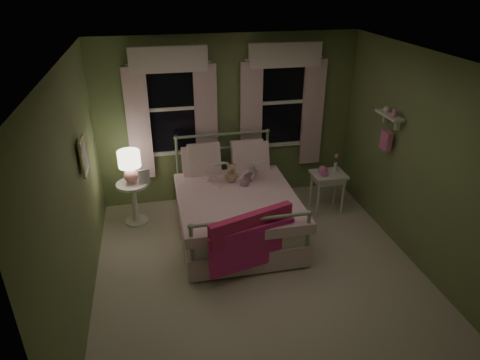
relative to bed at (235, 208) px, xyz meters
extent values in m
plane|color=beige|center=(0.12, -0.97, -0.38)|extent=(4.20, 4.20, 0.00)
plane|color=white|center=(0.12, -0.97, 2.22)|extent=(4.20, 4.20, 0.00)
plane|color=#718A53|center=(0.12, 1.13, 0.92)|extent=(4.00, 0.00, 4.00)
plane|color=#718A53|center=(0.12, -3.07, 0.92)|extent=(4.00, 0.00, 4.00)
plane|color=#718A53|center=(-1.88, -0.97, 0.92)|extent=(0.00, 4.20, 4.20)
plane|color=#718A53|center=(2.12, -0.97, 0.92)|extent=(0.00, 4.20, 4.20)
cube|color=white|center=(0.00, -0.03, 0.04)|extent=(1.44, 1.94, 0.26)
cube|color=white|center=(0.00, -0.03, -0.20)|extent=(1.54, 2.02, 0.30)
cube|color=white|center=(0.00, -0.18, 0.22)|extent=(1.58, 1.75, 0.14)
cylinder|color=#9EB793|center=(-0.69, -0.03, -0.08)|extent=(0.04, 1.90, 0.04)
cylinder|color=#9EB793|center=(0.69, -0.03, -0.08)|extent=(0.04, 1.90, 0.04)
cylinder|color=#9EB793|center=(-0.71, 0.94, 0.19)|extent=(0.04, 0.04, 1.15)
cylinder|color=#9EB793|center=(0.71, 0.94, 0.19)|extent=(0.04, 0.04, 1.15)
sphere|color=#9EB793|center=(-0.71, 0.94, 0.77)|extent=(0.07, 0.07, 0.07)
sphere|color=#9EB793|center=(0.71, 0.94, 0.77)|extent=(0.07, 0.07, 0.07)
cylinder|color=#9EB793|center=(0.00, 0.94, 0.77)|extent=(1.42, 0.04, 0.04)
cylinder|color=#9EB793|center=(0.00, 0.94, 0.55)|extent=(1.38, 0.03, 0.03)
cylinder|color=#9EB793|center=(-0.71, -1.00, 0.02)|extent=(0.04, 0.04, 0.80)
cylinder|color=#9EB793|center=(0.71, -1.00, 0.02)|extent=(0.04, 0.04, 0.80)
sphere|color=#9EB793|center=(-0.71, -1.00, 0.42)|extent=(0.07, 0.07, 0.07)
sphere|color=#9EB793|center=(0.71, -1.00, 0.42)|extent=(0.07, 0.07, 0.07)
cylinder|color=#9EB793|center=(0.00, -1.00, 0.42)|extent=(1.42, 0.04, 0.04)
cube|color=white|center=(-0.38, 0.67, 0.42)|extent=(0.55, 0.32, 0.57)
cube|color=white|center=(0.38, 0.67, 0.42)|extent=(0.55, 0.32, 0.57)
cube|color=white|center=(-0.33, 0.67, 0.50)|extent=(0.48, 0.30, 0.51)
cube|color=white|center=(0.33, 0.67, 0.50)|extent=(0.48, 0.30, 0.51)
cube|color=#DA2A66|center=(0.00, -1.00, 0.34)|extent=(1.07, 0.45, 0.32)
cube|color=#E62D8D|center=(0.00, -1.07, 0.07)|extent=(1.08, 0.29, 0.55)
imported|color=#F7D1DD|center=(-0.28, 0.42, 0.52)|extent=(0.28, 0.23, 0.67)
imported|color=#F7D1DD|center=(0.28, 0.42, 0.56)|extent=(0.45, 0.41, 0.75)
imported|color=beige|center=(-0.28, 0.17, 0.58)|extent=(0.21, 0.14, 0.26)
imported|color=beige|center=(0.28, 0.17, 0.54)|extent=(0.22, 0.18, 0.26)
sphere|color=tan|center=(0.00, 0.27, 0.37)|extent=(0.16, 0.16, 0.16)
sphere|color=tan|center=(0.00, 0.25, 0.51)|extent=(0.12, 0.12, 0.12)
sphere|color=tan|center=(-0.05, 0.25, 0.56)|extent=(0.05, 0.05, 0.05)
sphere|color=tan|center=(0.04, 0.25, 0.56)|extent=(0.05, 0.05, 0.05)
sphere|color=tan|center=(-0.08, 0.24, 0.39)|extent=(0.06, 0.06, 0.06)
sphere|color=tan|center=(0.08, 0.24, 0.39)|extent=(0.06, 0.06, 0.06)
sphere|color=#8C6B51|center=(0.00, 0.20, 0.50)|extent=(0.04, 0.04, 0.04)
cylinder|color=white|center=(-1.40, 0.56, 0.25)|extent=(0.46, 0.46, 0.04)
cylinder|color=white|center=(-1.40, 0.56, -0.06)|extent=(0.08, 0.08, 0.60)
cylinder|color=white|center=(-1.40, 0.56, -0.37)|extent=(0.34, 0.34, 0.03)
sphere|color=#DA8186|center=(-1.40, 0.56, 0.39)|extent=(0.21, 0.21, 0.21)
cylinder|color=pink|center=(-1.40, 0.56, 0.51)|extent=(0.03, 0.03, 0.13)
cylinder|color=#FFEAC6|center=(-1.40, 0.56, 0.65)|extent=(0.31, 0.31, 0.23)
imported|color=beige|center=(-1.30, 0.48, 0.27)|extent=(0.20, 0.25, 0.02)
cube|color=white|center=(1.50, 0.29, 0.25)|extent=(0.50, 0.40, 0.04)
cube|color=white|center=(1.50, 0.29, 0.18)|extent=(0.44, 0.34, 0.08)
cylinder|color=white|center=(1.30, 0.14, -0.07)|extent=(0.04, 0.04, 0.60)
cylinder|color=white|center=(1.70, 0.14, -0.07)|extent=(0.04, 0.04, 0.60)
cylinder|color=white|center=(1.30, 0.44, -0.07)|extent=(0.04, 0.04, 0.60)
cylinder|color=white|center=(1.70, 0.44, -0.07)|extent=(0.04, 0.04, 0.60)
sphere|color=pink|center=(1.40, 0.29, 0.33)|extent=(0.14, 0.14, 0.14)
cube|color=pink|center=(1.40, 0.20, 0.31)|extent=(0.10, 0.05, 0.04)
cylinder|color=white|center=(1.62, 0.34, 0.34)|extent=(0.05, 0.05, 0.14)
cylinder|color=#4C7F3F|center=(1.62, 0.34, 0.45)|extent=(0.01, 0.01, 0.12)
sphere|color=pink|center=(1.62, 0.34, 0.52)|extent=(0.06, 0.06, 0.06)
cube|color=black|center=(-0.73, 1.11, 1.17)|extent=(0.76, 0.02, 1.35)
cube|color=white|center=(-0.73, 1.09, 1.87)|extent=(0.84, 0.05, 0.06)
cube|color=white|center=(-0.73, 1.09, 0.47)|extent=(0.84, 0.05, 0.06)
cube|color=white|center=(-1.13, 1.09, 1.17)|extent=(0.06, 0.05, 1.40)
cube|color=white|center=(-0.33, 1.09, 1.17)|extent=(0.06, 0.05, 1.40)
cube|color=white|center=(-0.73, 1.09, 1.17)|extent=(0.76, 0.04, 0.05)
cube|color=white|center=(-1.23, 1.05, 0.97)|extent=(0.34, 0.06, 1.70)
cube|color=silver|center=(-0.23, 1.05, 0.97)|extent=(0.34, 0.06, 1.70)
cube|color=white|center=(-0.73, 1.03, 1.90)|extent=(1.10, 0.08, 0.36)
cylinder|color=white|center=(-0.73, 1.07, 1.84)|extent=(1.20, 0.03, 0.03)
cube|color=black|center=(0.97, 1.11, 1.17)|extent=(0.76, 0.02, 1.35)
cube|color=white|center=(0.97, 1.09, 1.87)|extent=(0.84, 0.05, 0.06)
cube|color=white|center=(0.97, 1.09, 0.47)|extent=(0.84, 0.05, 0.06)
cube|color=white|center=(0.57, 1.09, 1.17)|extent=(0.06, 0.05, 1.40)
cube|color=white|center=(1.37, 1.09, 1.17)|extent=(0.06, 0.05, 1.40)
cube|color=white|center=(0.97, 1.09, 1.17)|extent=(0.76, 0.04, 0.05)
cube|color=white|center=(0.47, 1.05, 0.97)|extent=(0.34, 0.06, 1.70)
cube|color=white|center=(1.47, 1.05, 0.97)|extent=(0.34, 0.06, 1.70)
cube|color=white|center=(0.97, 1.03, 1.90)|extent=(1.10, 0.08, 0.36)
cylinder|color=white|center=(0.97, 1.07, 1.84)|extent=(1.20, 0.03, 0.03)
cube|color=white|center=(2.01, -0.27, 1.32)|extent=(0.15, 0.50, 0.03)
cube|color=white|center=(2.05, -0.42, 1.24)|extent=(0.06, 0.03, 0.14)
cube|color=white|center=(2.05, -0.12, 1.24)|extent=(0.06, 0.03, 0.14)
cylinder|color=pink|center=(2.01, -0.37, 1.39)|extent=(0.06, 0.06, 0.10)
sphere|color=white|center=(2.01, -0.17, 1.37)|extent=(0.08, 0.08, 0.08)
cube|color=pink|center=(2.02, -0.27, 0.97)|extent=(0.08, 0.18, 0.26)
cube|color=beige|center=(-1.83, -0.37, 1.12)|extent=(0.03, 0.32, 0.42)
cube|color=silver|center=(-1.81, -0.37, 1.12)|extent=(0.01, 0.25, 0.34)
camera|label=1|loc=(-1.00, -5.12, 3.04)|focal=32.00mm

